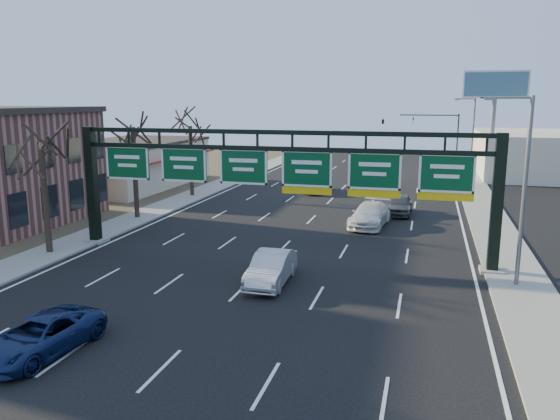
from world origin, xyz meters
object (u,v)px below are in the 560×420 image
(car_blue_suv, at_px, (41,336))
(car_white_wagon, at_px, (370,215))
(sign_gantry, at_px, (278,176))
(car_silver_sedan, at_px, (271,268))

(car_blue_suv, distance_m, car_white_wagon, 24.79)
(sign_gantry, height_order, car_white_wagon, sign_gantry)
(sign_gantry, distance_m, car_white_wagon, 10.75)
(sign_gantry, relative_size, car_silver_sedan, 5.27)
(sign_gantry, bearing_deg, car_blue_suv, -108.83)
(car_silver_sedan, height_order, car_white_wagon, car_white_wagon)
(car_blue_suv, relative_size, car_silver_sedan, 1.03)
(car_silver_sedan, bearing_deg, car_blue_suv, -122.79)
(sign_gantry, bearing_deg, car_white_wagon, 64.83)
(car_blue_suv, bearing_deg, car_white_wagon, 76.27)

